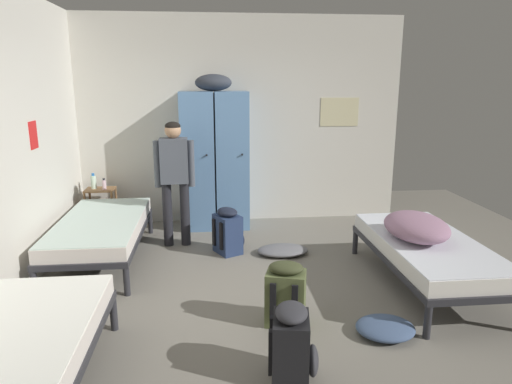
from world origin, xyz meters
name	(u,v)px	position (x,y,z in m)	size (l,w,h in m)	color
ground_plane	(259,294)	(0.00, 0.00, 0.00)	(7.88, 7.88, 0.00)	slate
room_backdrop	(143,132)	(-1.16, 1.20, 1.43)	(4.55, 4.98, 2.86)	beige
locker_bank	(215,158)	(-0.36, 2.18, 0.97)	(0.90, 0.55, 2.07)	#5B84B2
shelf_unit	(101,205)	(-1.92, 2.18, 0.35)	(0.38, 0.30, 0.57)	brown
bed_left_front	(9,356)	(-1.67, -1.43, 0.38)	(0.90, 1.90, 0.49)	#28282D
bed_left_rear	(101,228)	(-1.67, 1.03, 0.38)	(0.90, 1.90, 0.49)	#28282D
bed_right	(427,250)	(1.67, 0.03, 0.38)	(0.90, 1.90, 0.49)	#28282D
bedding_heap	(416,227)	(1.54, 0.05, 0.61)	(0.58, 0.78, 0.25)	gray
person_traveler	(175,172)	(-0.86, 1.46, 0.92)	(0.48, 0.20, 1.52)	black
water_bottle	(94,182)	(-2.00, 2.20, 0.66)	(0.07, 0.07, 0.21)	silver
lotion_bottle	(104,184)	(-1.85, 2.14, 0.64)	(0.05, 0.05, 0.15)	beige
backpack_black	(292,345)	(0.09, -1.29, 0.26)	(0.37, 0.36, 0.55)	black
backpack_navy	(228,232)	(-0.24, 1.14, 0.26)	(0.41, 0.39, 0.55)	navy
backpack_olive	(286,294)	(0.17, -0.54, 0.26)	(0.37, 0.39, 0.55)	#566038
clothes_pile_denim	(385,328)	(0.94, -0.80, 0.06)	(0.48, 0.42, 0.11)	#42567A
clothes_pile_grey	(283,250)	(0.39, 1.01, 0.05)	(0.60, 0.40, 0.10)	slate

